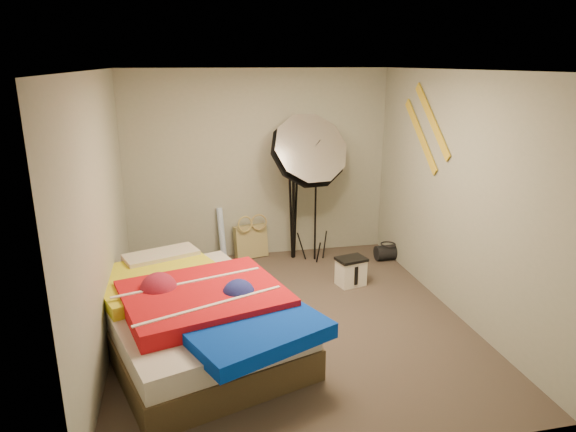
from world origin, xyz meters
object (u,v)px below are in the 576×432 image
object	(u,v)px
wrapping_roll	(222,234)
camera_tripod	(293,207)
tote_bag	(251,241)
duffel_bag	(388,252)
bed	(194,315)
camera_case	(351,272)
photo_umbrella	(308,153)

from	to	relation	value
wrapping_roll	camera_tripod	distance (m)	1.03
wrapping_roll	camera_tripod	bearing A→B (deg)	-8.91
tote_bag	wrapping_roll	xyz separation A→B (m)	(-0.39, 0.00, 0.13)
duffel_bag	bed	bearing A→B (deg)	-149.05
bed	camera_case	bearing A→B (deg)	28.37
wrapping_roll	tote_bag	bearing A→B (deg)	0.00
tote_bag	photo_umbrella	size ratio (longest dim) A/B	0.21
camera_case	duffel_bag	distance (m)	1.01
camera_case	bed	bearing A→B (deg)	-164.93
camera_case	bed	xyz separation A→B (m)	(-1.88, -1.02, 0.16)
wrapping_roll	photo_umbrella	size ratio (longest dim) A/B	0.34
wrapping_roll	camera_case	bearing A→B (deg)	-39.41
duffel_bag	bed	xyz separation A→B (m)	(-2.64, -1.69, 0.22)
duffel_bag	camera_tripod	size ratio (longest dim) A/B	0.27
bed	camera_tripod	distance (m)	2.51
tote_bag	wrapping_roll	bearing A→B (deg)	166.62
camera_case	bed	size ratio (longest dim) A/B	0.12
tote_bag	wrapping_roll	size ratio (longest dim) A/B	0.63
tote_bag	camera_tripod	world-z (taller)	camera_tripod
tote_bag	duffel_bag	xyz separation A→B (m)	(1.79, -0.50, -0.12)
duffel_bag	bed	distance (m)	3.14
duffel_bag	photo_umbrella	bearing A→B (deg)	174.42
camera_case	camera_tripod	size ratio (longest dim) A/B	0.25
wrapping_roll	photo_umbrella	xyz separation A→B (m)	(1.07, -0.42, 1.13)
camera_case	photo_umbrella	distance (m)	1.57
duffel_bag	camera_tripod	world-z (taller)	camera_tripod
duffel_bag	camera_tripod	xyz separation A→B (m)	(-1.23, 0.35, 0.61)
wrapping_roll	camera_case	size ratio (longest dim) A/B	2.24
camera_case	duffel_bag	bearing A→B (deg)	28.48
wrapping_roll	photo_umbrella	distance (m)	1.62
bed	camera_tripod	xyz separation A→B (m)	(1.41, 2.04, 0.39)
bed	duffel_bag	bearing A→B (deg)	32.67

